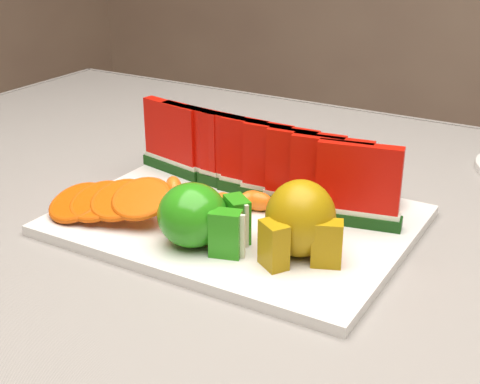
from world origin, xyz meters
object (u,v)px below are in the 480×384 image
at_px(platter, 237,220).
at_px(pear_cluster, 300,222).
at_px(fork, 283,153).
at_px(apple_cluster, 199,217).

bearing_deg(platter, pear_cluster, -24.63).
height_order(pear_cluster, fork, pear_cluster).
distance_m(platter, apple_cluster, 0.09).
height_order(platter, apple_cluster, apple_cluster).
xyz_separation_m(platter, apple_cluster, (0.00, -0.08, 0.04)).
bearing_deg(pear_cluster, platter, 155.37).
relative_size(platter, fork, 2.05).
bearing_deg(fork, apple_cluster, -78.71).
bearing_deg(pear_cluster, fork, 119.90).
distance_m(apple_cluster, fork, 0.34).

